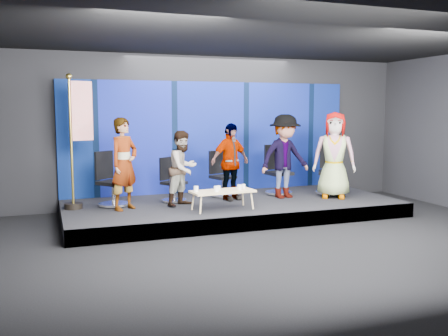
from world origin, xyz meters
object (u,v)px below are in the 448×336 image
Objects in this scene: mug_b at (216,189)px; mug_c at (219,188)px; mug_a at (196,189)px; chair_d at (278,178)px; panelist_a at (124,164)px; panelist_d at (285,156)px; mug_e at (243,186)px; mug_d at (239,187)px; chair_b at (172,187)px; chair_a at (111,188)px; panelist_b at (183,168)px; panelist_e at (334,155)px; flag_stand at (78,138)px; panelist_c at (230,162)px; chair_e at (330,177)px; coffee_table at (223,192)px; chair_c at (222,181)px.

mug_b is 0.19m from mug_c.
chair_d is at bearing 28.09° from mug_a.
panelist_a is 16.90× the size of mug_a.
panelist_d is 1.54m from mug_e.
chair_b is at bearing 131.02° from mug_d.
mug_b reaches higher than mug_e.
panelist_b is at bearing -54.50° from chair_a.
panelist_a is 20.62× the size of mug_e.
chair_b is at bearing 137.83° from mug_e.
panelist_e is at bearing -26.18° from panelist_d.
panelist_c is at bearing -17.54° from flag_stand.
chair_e reaches higher than chair_b.
panelist_d is at bearing 18.32° from mug_a.
mug_c is (0.66, -1.11, 0.11)m from chair_b.
flag_stand reaches higher than panelist_b.
coffee_table is (-2.78, -0.44, -0.60)m from panelist_e.
chair_b is 3.63m from panelist_e.
chair_e reaches higher than chair_a.
panelist_e is 3.04m from mug_b.
chair_c is at bearing -21.05° from chair_b.
mug_a is at bearing -73.17° from chair_a.
mug_e is (1.00, 0.04, -0.01)m from mug_a.
panelist_b is 0.58× the size of flag_stand.
chair_e is 0.92× the size of coffee_table.
mug_b is (-3.15, -1.01, 0.05)m from chair_e.
mug_e is at bearing -51.14° from panelist_a.
chair_e is 5.69m from flag_stand.
chair_d is 4.56m from flag_stand.
mug_d reaches higher than coffee_table.
chair_d reaches higher than coffee_table.
mug_a is 1.00m from mug_e.
coffee_table is 0.21m from mug_b.
mug_b reaches higher than coffee_table.
chair_a is 2.30m from coffee_table.
panelist_c is 15.54× the size of mug_b.
coffee_table is at bearing -151.85° from chair_d.
mug_a is 0.04× the size of flag_stand.
mug_d is (0.40, -0.11, 0.01)m from mug_c.
chair_b is 2.56m from panelist_d.
panelist_c is at bearing 57.24° from mug_b.
mug_a is (1.47, -1.08, 0.07)m from chair_a.
chair_d reaches higher than mug_a.
mug_b is (-1.98, -1.40, 0.06)m from chair_d.
mug_e is at bearing -63.29° from panelist_b.
panelist_e is 3.37m from mug_a.
panelist_d is 2.16m from mug_b.
chair_e is (4.98, -0.22, 0.02)m from chair_a.
chair_c is 0.90× the size of chair_d.
chair_d is at bearing 169.14° from panelist_e.
panelist_a is at bearing 146.70° from panelist_b.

